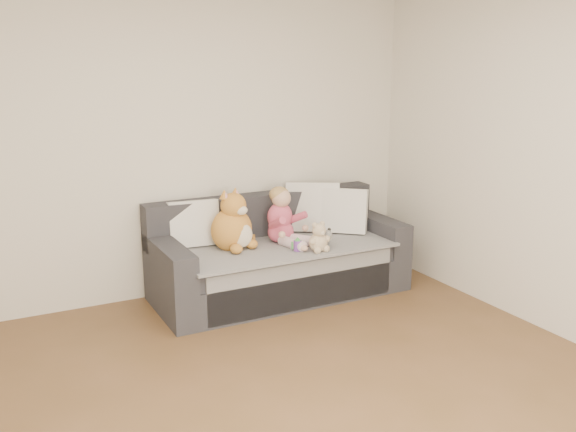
# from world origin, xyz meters

# --- Properties ---
(room_shell) EXTENTS (5.00, 5.00, 5.00)m
(room_shell) POSITION_xyz_m (0.00, 0.42, 1.30)
(room_shell) COLOR brown
(room_shell) RESTS_ON ground
(sofa) EXTENTS (2.20, 0.94, 0.85)m
(sofa) POSITION_xyz_m (0.77, 2.06, 0.31)
(sofa) COLOR #242428
(sofa) RESTS_ON ground
(cushion_left) EXTENTS (0.45, 0.24, 0.40)m
(cushion_left) POSITION_xyz_m (0.08, 2.30, 0.67)
(cushion_left) COLOR silver
(cushion_left) RESTS_ON sofa
(cushion_right_back) EXTENTS (0.54, 0.44, 0.47)m
(cushion_right_back) POSITION_xyz_m (1.23, 2.26, 0.70)
(cushion_right_back) COLOR silver
(cushion_right_back) RESTS_ON sofa
(cushion_right_front) EXTENTS (0.47, 0.44, 0.42)m
(cushion_right_front) POSITION_xyz_m (1.45, 2.08, 0.68)
(cushion_right_front) COLOR silver
(cushion_right_front) RESTS_ON sofa
(toddler) EXTENTS (0.35, 0.51, 0.50)m
(toddler) POSITION_xyz_m (0.80, 2.02, 0.68)
(toddler) COLOR #C64561
(toddler) RESTS_ON sofa
(plush_cat) EXTENTS (0.43, 0.44, 0.54)m
(plush_cat) POSITION_xyz_m (0.35, 2.06, 0.67)
(plush_cat) COLOR #B87328
(plush_cat) RESTS_ON sofa
(teddy_bear) EXTENTS (0.21, 0.15, 0.26)m
(teddy_bear) POSITION_xyz_m (0.95, 1.65, 0.58)
(teddy_bear) COLOR beige
(teddy_bear) RESTS_ON sofa
(plush_cow) EXTENTS (0.14, 0.21, 0.17)m
(plush_cow) POSITION_xyz_m (1.05, 1.77, 0.54)
(plush_cow) COLOR white
(plush_cow) RESTS_ON sofa
(sippy_cup) EXTENTS (0.11, 0.08, 0.12)m
(sippy_cup) POSITION_xyz_m (0.79, 1.74, 0.54)
(sippy_cup) COLOR purple
(sippy_cup) RESTS_ON sofa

